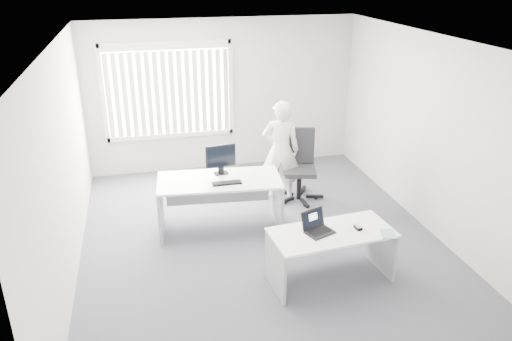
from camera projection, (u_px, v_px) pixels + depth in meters
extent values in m
plane|color=#5A5A63|center=(262.00, 242.00, 7.12)|extent=(6.00, 6.00, 0.00)
cube|color=beige|center=(223.00, 95.00, 9.27)|extent=(5.00, 0.02, 2.80)
cube|color=beige|center=(357.00, 281.00, 3.89)|extent=(5.00, 0.02, 2.80)
cube|color=beige|center=(63.00, 167.00, 6.04)|extent=(0.02, 6.00, 2.80)
cube|color=beige|center=(432.00, 136.00, 7.12)|extent=(0.02, 6.00, 2.80)
cube|color=silver|center=(263.00, 42.00, 6.04)|extent=(5.00, 6.00, 0.02)
cube|color=silver|center=(168.00, 91.00, 8.96)|extent=(2.32, 0.06, 1.76)
cube|color=white|center=(332.00, 233.00, 6.04)|extent=(1.55, 0.83, 0.03)
cube|color=#A5A5A7|center=(275.00, 267.00, 5.96)|extent=(0.09, 0.64, 0.65)
cube|color=#A5A5A7|center=(382.00, 247.00, 6.39)|extent=(0.09, 0.64, 0.65)
cube|color=white|center=(219.00, 180.00, 7.18)|extent=(1.84, 1.00, 0.03)
cube|color=#A5A5A7|center=(161.00, 209.00, 7.23)|extent=(0.12, 0.76, 0.77)
cube|color=#A5A5A7|center=(278.00, 202.00, 7.45)|extent=(0.12, 0.76, 0.77)
cylinder|color=black|center=(299.00, 196.00, 8.41)|extent=(0.82, 0.82, 0.09)
cylinder|color=black|center=(299.00, 185.00, 8.32)|extent=(0.08, 0.08, 0.52)
cube|color=black|center=(300.00, 171.00, 8.22)|extent=(0.63, 0.63, 0.08)
cube|color=black|center=(299.00, 145.00, 8.30)|extent=(0.49, 0.19, 0.62)
imported|color=silver|center=(281.00, 150.00, 8.18)|extent=(0.70, 0.55, 1.68)
cube|color=silver|center=(357.00, 231.00, 6.05)|extent=(0.30, 0.23, 0.00)
cube|color=white|center=(388.00, 234.00, 5.98)|extent=(0.22, 0.27, 0.01)
cube|color=black|center=(227.00, 183.00, 7.03)|extent=(0.41, 0.14, 0.02)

